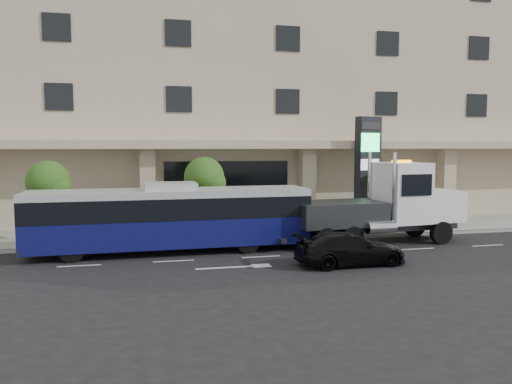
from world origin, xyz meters
TOP-DOWN VIEW (x-y plane):
  - ground at (0.00, 0.00)m, footprint 120.00×120.00m
  - sidewalk at (0.00, 5.00)m, footprint 120.00×6.00m
  - curb at (0.00, 2.00)m, footprint 120.00×0.30m
  - convention_center at (-0.00, 15.42)m, footprint 60.00×17.60m
  - tree_left at (-9.97, 3.59)m, footprint 2.27×2.20m
  - tree_mid at (-1.97, 3.59)m, footprint 2.28×2.20m
  - tree_right at (9.53, 3.59)m, footprint 2.10×2.00m
  - city_bus at (-3.99, 0.48)m, footprint 13.33×3.06m
  - tow_truck at (7.13, 0.32)m, footprint 10.54×3.33m
  - black_sedan at (3.38, -3.85)m, footprint 4.86×2.10m
  - signage_pylon at (8.34, 5.05)m, footprint 1.78×1.09m

SIDE VIEW (x-z plane):
  - ground at x=0.00m, z-range 0.00..0.00m
  - sidewalk at x=0.00m, z-range 0.00..0.15m
  - curb at x=0.00m, z-range 0.00..0.15m
  - black_sedan at x=3.38m, z-range 0.00..1.40m
  - city_bus at x=-3.99m, z-range 0.03..3.39m
  - tow_truck at x=7.13m, z-range -0.42..4.36m
  - tree_right at x=9.53m, z-range 1.01..5.06m
  - tree_left at x=-9.97m, z-range 1.00..5.22m
  - tree_mid at x=-1.97m, z-range 1.07..5.45m
  - signage_pylon at x=8.34m, z-range 0.20..6.96m
  - convention_center at x=0.00m, z-range -0.03..19.97m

